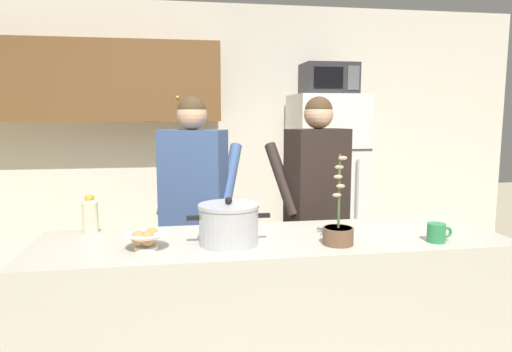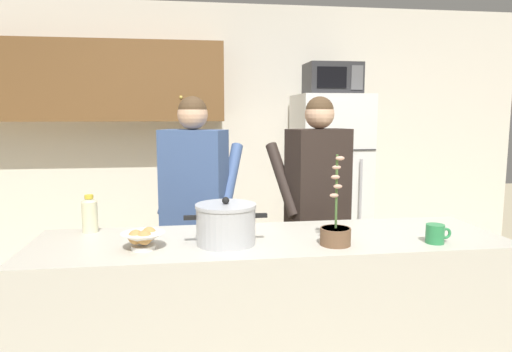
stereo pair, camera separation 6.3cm
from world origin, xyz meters
name	(u,v)px [view 2 (the right image)]	position (x,y,z in m)	size (l,w,h in m)	color
back_wall_unit	(204,128)	(-0.27, 2.25, 1.42)	(6.00, 0.48, 2.60)	silver
kitchen_island	(271,322)	(0.00, 0.00, 0.46)	(2.43, 0.68, 0.92)	beige
refrigerator	(329,188)	(0.88, 1.85, 0.87)	(0.64, 0.68, 1.73)	white
microwave	(332,79)	(0.88, 1.83, 1.87)	(0.48, 0.37, 0.28)	#2D2D30
person_near_pot	(195,192)	(-0.38, 0.75, 1.05)	(0.61, 0.56, 1.67)	black
person_by_sink	(317,189)	(0.45, 0.72, 1.05)	(0.60, 0.54, 1.67)	#726656
cooking_pot	(226,224)	(-0.24, -0.07, 1.02)	(0.41, 0.30, 0.24)	silver
coffee_mug	(436,234)	(0.79, -0.21, 0.97)	(0.13, 0.09, 0.10)	#2D8C4C
bread_bowl	(143,239)	(-0.64, -0.11, 0.97)	(0.21, 0.21, 0.10)	white
bottle_near_edge	(90,214)	(-0.95, 0.26, 1.02)	(0.08, 0.08, 0.21)	beige
potted_orchid	(335,231)	(0.29, -0.17, 0.99)	(0.15, 0.15, 0.45)	brown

